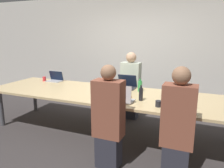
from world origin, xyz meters
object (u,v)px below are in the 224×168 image
(bottle_near_midright, at_px, (141,94))
(cup_near_right, at_px, (158,104))
(person_near_midright, at_px, (109,119))
(laptop_far_left, at_px, (55,78))
(laptop_near_right, at_px, (176,105))
(laptop_near_midright, at_px, (122,97))
(stapler, at_px, (110,94))
(bottle_far_center, at_px, (140,86))
(cup_far_left, at_px, (44,79))
(person_far_center, at_px, (131,87))
(laptop_far_center, at_px, (127,84))
(person_near_right, at_px, (178,126))

(bottle_near_midright, bearing_deg, cup_near_right, -32.15)
(person_near_midright, bearing_deg, laptop_far_left, -36.55)
(laptop_near_right, relative_size, laptop_near_midright, 1.14)
(laptop_near_midright, xyz_separation_m, person_near_midright, (-0.01, -0.52, -0.16))
(stapler, bearing_deg, bottle_far_center, 65.84)
(cup_near_right, relative_size, cup_far_left, 0.93)
(cup_far_left, bearing_deg, person_far_center, 15.30)
(person_near_midright, relative_size, laptop_far_center, 3.91)
(person_near_right, bearing_deg, stapler, -29.80)
(person_near_right, relative_size, laptop_far_left, 4.21)
(laptop_near_midright, bearing_deg, bottle_near_midright, -138.88)
(cup_near_right, bearing_deg, person_far_center, 122.50)
(laptop_near_right, height_order, person_near_right, person_near_right)
(laptop_near_right, relative_size, laptop_far_left, 1.07)
(person_far_center, bearing_deg, stapler, -91.75)
(person_near_midright, bearing_deg, cup_near_right, -136.90)
(person_near_midright, xyz_separation_m, stapler, (-0.32, 0.78, 0.11))
(person_near_right, height_order, stapler, person_near_right)
(laptop_near_right, xyz_separation_m, bottle_far_center, (-0.74, 0.80, 0.03))
(person_near_right, bearing_deg, person_near_midright, 5.71)
(cup_near_right, distance_m, laptop_far_center, 1.20)
(cup_far_left, xyz_separation_m, stapler, (1.84, -0.56, -0.02))
(laptop_far_center, bearing_deg, laptop_near_midright, -75.46)
(bottle_near_midright, xyz_separation_m, laptop_far_center, (-0.47, 0.70, -0.03))
(bottle_near_midright, bearing_deg, person_far_center, 115.09)
(bottle_far_center, xyz_separation_m, laptop_far_left, (-2.00, 0.14, -0.03))
(stapler, bearing_deg, laptop_far_center, 96.12)
(laptop_near_right, height_order, person_near_midright, person_near_midright)
(person_near_midright, distance_m, bottle_far_center, 1.30)
(person_near_right, relative_size, cup_near_right, 16.07)
(person_far_center, distance_m, stapler, 1.08)
(person_near_right, bearing_deg, person_far_center, -56.44)
(bottle_near_midright, distance_m, laptop_far_left, 2.27)
(laptop_near_midright, relative_size, stapler, 2.05)
(laptop_near_right, height_order, person_far_center, person_far_center)
(cup_near_right, relative_size, laptop_far_center, 0.25)
(cup_near_right, xyz_separation_m, bottle_far_center, (-0.49, 0.75, 0.06))
(person_near_midright, bearing_deg, laptop_near_midright, -90.87)
(person_far_center, xyz_separation_m, cup_far_left, (-1.88, -0.51, 0.12))
(laptop_near_midright, relative_size, laptop_far_center, 0.88)
(person_near_right, distance_m, bottle_far_center, 1.45)
(laptop_far_left, bearing_deg, person_near_right, -25.41)
(laptop_near_midright, bearing_deg, laptop_far_center, -75.46)
(laptop_near_right, bearing_deg, stapler, -14.55)
(cup_near_right, relative_size, person_near_midright, 0.06)
(laptop_near_right, relative_size, person_near_midright, 0.26)
(laptop_near_right, xyz_separation_m, cup_near_right, (-0.26, 0.04, -0.02))
(laptop_near_right, distance_m, stapler, 1.17)
(laptop_far_center, relative_size, cup_far_left, 3.78)
(laptop_near_right, bearing_deg, bottle_far_center, -47.03)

